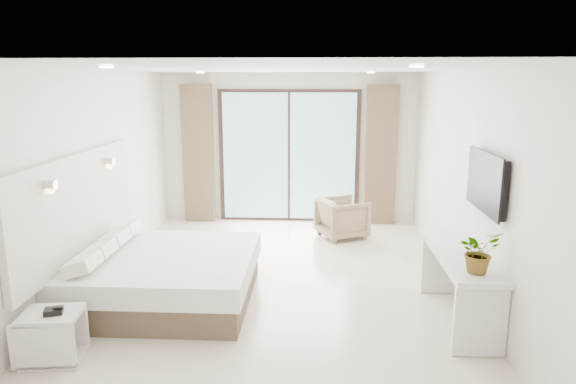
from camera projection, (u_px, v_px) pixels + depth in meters
The scene contains 8 objects.
ground at pixel (277, 284), 6.61m from camera, with size 6.20×6.20×0.00m, color beige.
room_shell at pixel (265, 155), 6.93m from camera, with size 4.62×6.22×2.72m.
bed at pixel (164, 276), 6.06m from camera, with size 2.04×1.95×0.71m.
nightstand at pixel (53, 336), 4.77m from camera, with size 0.57×0.49×0.47m.
phone at pixel (54, 311), 4.69m from camera, with size 0.16×0.12×0.05m, color black.
console_desk at pixel (460, 272), 5.48m from camera, with size 0.51×1.65×0.77m.
plant at pixel (478, 256), 4.88m from camera, with size 0.37×0.42×0.32m, color #33662D.
armchair at pixel (342, 216), 8.50m from camera, with size 0.70×0.66×0.72m, color #968062.
Camera 1 is at (0.48, -6.18, 2.58)m, focal length 32.00 mm.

